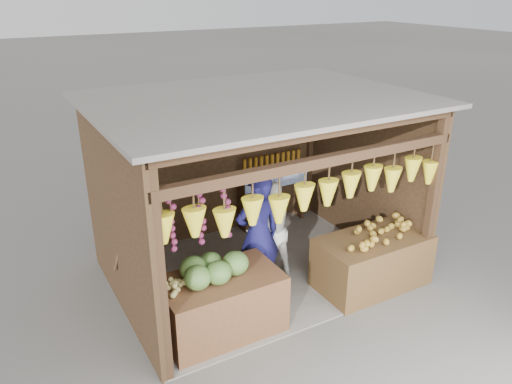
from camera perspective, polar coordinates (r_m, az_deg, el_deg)
ground at (r=7.65m, az=0.05°, el=-9.08°), size 80.00×80.00×0.00m
stall_structure at (r=6.87m, az=-0.02°, el=2.56°), size 4.30×3.30×2.66m
back_shelf at (r=8.74m, az=1.89°, el=1.50°), size 1.25×0.32×1.32m
counter_left at (r=6.30m, az=-4.01°, el=-12.72°), size 1.47×0.85×0.78m
counter_right at (r=7.36m, az=13.12°, el=-7.72°), size 1.60×0.85×0.76m
stool at (r=7.02m, az=-13.24°, el=-11.71°), size 0.29×0.29×0.27m
man_standing at (r=6.79m, az=0.25°, el=-4.89°), size 0.67×0.45×1.78m
woman_standing at (r=7.22m, az=1.47°, el=-4.34°), size 0.76×0.61×1.50m
vendor_seated at (r=6.67m, az=-13.76°, el=-6.87°), size 0.55×0.36×1.09m
melon_pile at (r=6.00m, az=-4.94°, el=-8.48°), size 1.00×0.50×0.32m
tanfruit_pile at (r=5.84m, az=-9.19°, el=-10.72°), size 0.34×0.40×0.13m
mango_pile at (r=7.11m, az=13.83°, el=-4.43°), size 1.40×0.64×0.22m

